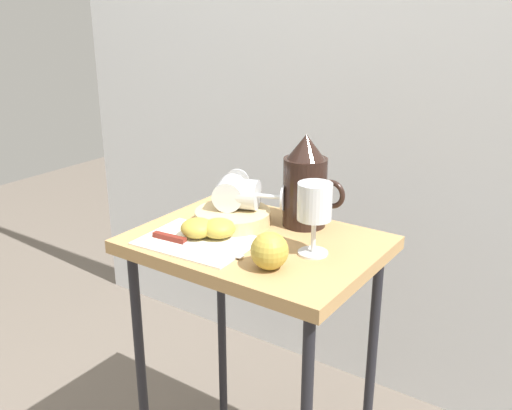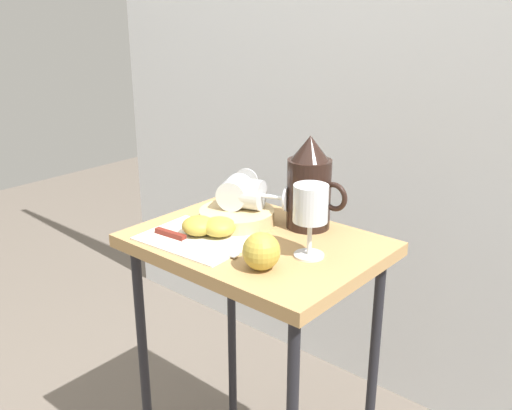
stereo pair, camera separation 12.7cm
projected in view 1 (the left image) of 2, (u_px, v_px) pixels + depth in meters
curtain_drape at (375, 107)px, 1.71m from camera, size 2.40×0.03×1.87m
table at (256, 273)px, 1.33m from camera, size 0.54×0.40×0.73m
linen_napkin at (197, 241)px, 1.28m from camera, size 0.25×0.19×0.00m
basket_tray at (233, 217)px, 1.38m from camera, size 0.18×0.18×0.03m
pitcher at (305, 189)px, 1.35m from camera, size 0.15×0.10×0.22m
wine_glass_upright at (314, 206)px, 1.19m from camera, size 0.07×0.07×0.16m
wine_glass_tipped_near at (243, 194)px, 1.37m from camera, size 0.16×0.11×0.07m
wine_glass_tipped_far at (230, 192)px, 1.39m from camera, size 0.12×0.16×0.07m
apple_half_left at (198, 228)px, 1.29m from camera, size 0.08×0.08×0.04m
apple_half_right at (219, 228)px, 1.29m from camera, size 0.08×0.08×0.04m
apple_whole at (270, 251)px, 1.14m from camera, size 0.08×0.08×0.08m
knife at (183, 241)px, 1.26m from camera, size 0.23×0.03×0.01m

